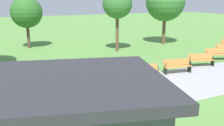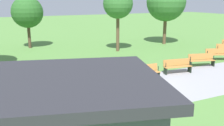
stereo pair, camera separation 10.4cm
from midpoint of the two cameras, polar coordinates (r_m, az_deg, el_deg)
ground_plane at (r=14.17m, az=3.21°, el=-4.68°), size 120.00×120.00×0.00m
path_paving at (r=13.15m, az=5.85°, el=-6.25°), size 43.89×4.72×0.01m
bench_2 at (r=21.07m, az=22.91°, el=1.87°), size 1.89×1.13×0.89m
bench_3 at (r=18.69m, az=19.71°, el=0.70°), size 1.91×0.96×0.89m
bench_4 at (r=16.54m, az=14.74°, el=-0.63°), size 1.90×0.77×0.89m
bench_5 at (r=14.77m, az=7.58°, el=-2.05°), size 1.87×0.57×0.89m
bench_6 at (r=13.55m, az=-1.93°, el=-3.44°), size 1.87×0.57×0.89m
bench_7 at (r=13.04m, az=-13.20°, el=-4.54°), size 1.90×0.77×0.89m
tree_0 at (r=22.46m, az=1.49°, el=13.19°), size 2.61×2.61×5.51m
tree_2 at (r=26.81m, az=12.26°, el=13.38°), size 3.96×3.96×6.31m
tree_3 at (r=25.29m, az=-18.50°, el=10.82°), size 2.93×2.93×4.86m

